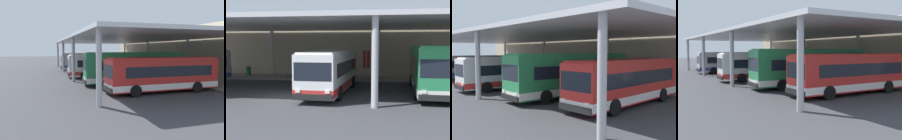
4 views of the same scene
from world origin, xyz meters
The scene contains 11 objects.
ground_plane centered at (0.00, 0.00, 0.00)m, with size 200.00×200.00×0.00m, color #3D3D42.
platform_kerb centered at (0.00, 11.75, 0.09)m, with size 42.00×4.50×0.18m, color gray.
station_building_facade centered at (0.00, 15.00, 3.60)m, with size 48.00×1.60×7.20m, color #C1B293.
canopy_shelter centered at (0.00, 5.50, 5.31)m, with size 40.00×17.00×5.55m.
bus_nearest_bay centered at (-9.71, 2.68, 1.66)m, with size 2.99×10.61×3.17m.
bus_second_bay centered at (2.76, 2.53, 1.66)m, with size 3.03×10.63×3.17m.
bus_middle_bay centered at (10.21, 3.73, 1.84)m, with size 3.12×11.44×3.57m.
bus_far_bay centered at (15.19, 4.28, 1.66)m, with size 2.91×10.59×3.17m.
bench_waiting centered at (-11.39, 11.82, 0.66)m, with size 1.80×0.45×0.92m.
trash_bin centered at (-8.48, 12.10, 0.68)m, with size 0.52×0.52×0.98m.
banner_sign centered at (4.98, 10.94, 1.98)m, with size 0.70×0.12×3.20m.
Camera 1 is at (33.10, -6.23, 3.87)m, focal length 36.02 mm.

